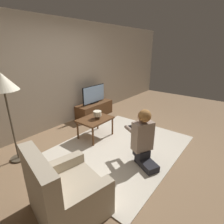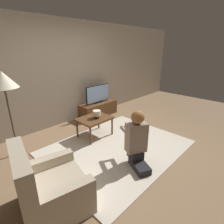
{
  "view_description": "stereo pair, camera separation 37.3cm",
  "coord_description": "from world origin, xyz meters",
  "px_view_note": "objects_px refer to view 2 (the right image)",
  "views": [
    {
      "loc": [
        -2.56,
        -1.8,
        1.94
      ],
      "look_at": [
        0.38,
        0.53,
        0.54
      ],
      "focal_mm": 28.0,
      "sensor_mm": 36.0,
      "label": 1
    },
    {
      "loc": [
        -2.32,
        -2.08,
        1.94
      ],
      "look_at": [
        0.38,
        0.53,
        0.54
      ],
      "focal_mm": 28.0,
      "sensor_mm": 36.0,
      "label": 2
    }
  ],
  "objects_px": {
    "coffee_table": "(95,120)",
    "floor_lamp": "(3,83)",
    "tv": "(98,94)",
    "armchair": "(50,190)",
    "table_lamp": "(97,113)",
    "person_kneeling": "(137,138)"
  },
  "relations": [
    {
      "from": "person_kneeling",
      "to": "table_lamp",
      "type": "distance_m",
      "value": 1.28
    },
    {
      "from": "tv",
      "to": "table_lamp",
      "type": "bearing_deg",
      "value": -132.92
    },
    {
      "from": "armchair",
      "to": "floor_lamp",
      "type": "bearing_deg",
      "value": 7.17
    },
    {
      "from": "floor_lamp",
      "to": "table_lamp",
      "type": "bearing_deg",
      "value": -20.24
    },
    {
      "from": "floor_lamp",
      "to": "armchair",
      "type": "height_order",
      "value": "floor_lamp"
    },
    {
      "from": "tv",
      "to": "floor_lamp",
      "type": "relative_size",
      "value": 0.53
    },
    {
      "from": "tv",
      "to": "coffee_table",
      "type": "height_order",
      "value": "tv"
    },
    {
      "from": "tv",
      "to": "armchair",
      "type": "distance_m",
      "value": 3.27
    },
    {
      "from": "coffee_table",
      "to": "person_kneeling",
      "type": "distance_m",
      "value": 1.31
    },
    {
      "from": "table_lamp",
      "to": "floor_lamp",
      "type": "bearing_deg",
      "value": 159.76
    },
    {
      "from": "coffee_table",
      "to": "armchair",
      "type": "xyz_separation_m",
      "value": [
        -1.64,
        -1.05,
        -0.12
      ]
    },
    {
      "from": "floor_lamp",
      "to": "table_lamp",
      "type": "distance_m",
      "value": 1.83
    },
    {
      "from": "tv",
      "to": "person_kneeling",
      "type": "relative_size",
      "value": 0.85
    },
    {
      "from": "armchair",
      "to": "table_lamp",
      "type": "xyz_separation_m",
      "value": [
        1.68,
        1.02,
        0.28
      ]
    },
    {
      "from": "tv",
      "to": "person_kneeling",
      "type": "xyz_separation_m",
      "value": [
        -1.12,
        -2.22,
        -0.14
      ]
    },
    {
      "from": "coffee_table",
      "to": "person_kneeling",
      "type": "bearing_deg",
      "value": -98.13
    },
    {
      "from": "tv",
      "to": "coffee_table",
      "type": "relative_size",
      "value": 1.16
    },
    {
      "from": "tv",
      "to": "armchair",
      "type": "xyz_separation_m",
      "value": [
        -2.58,
        -1.98,
        -0.38
      ]
    },
    {
      "from": "coffee_table",
      "to": "table_lamp",
      "type": "xyz_separation_m",
      "value": [
        0.04,
        -0.03,
        0.16
      ]
    },
    {
      "from": "coffee_table",
      "to": "floor_lamp",
      "type": "bearing_deg",
      "value": 160.42
    },
    {
      "from": "armchair",
      "to": "coffee_table",
      "type": "bearing_deg",
      "value": -45.03
    },
    {
      "from": "floor_lamp",
      "to": "person_kneeling",
      "type": "xyz_separation_m",
      "value": [
        1.32,
        -1.83,
        -0.85
      ]
    }
  ]
}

